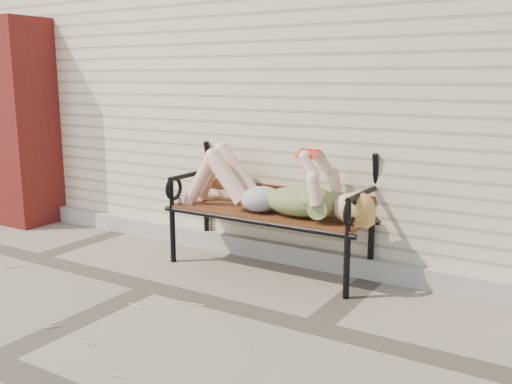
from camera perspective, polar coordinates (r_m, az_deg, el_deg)
The scene contains 7 objects.
ground at distance 4.10m, azimuth -10.31°, elevation -9.34°, with size 80.00×80.00×0.00m, color #756A5A.
house_wall at distance 6.39m, azimuth 7.77°, elevation 11.83°, with size 8.00×4.00×3.00m, color beige.
foundation_strip at distance 4.80m, azimuth -2.60°, elevation -5.13°, with size 8.00×0.10×0.15m, color gray.
brick_pillar at distance 6.08m, azimuth -22.29°, elevation 6.40°, with size 0.50×0.50×2.00m, color maroon.
garden_bench at distance 4.32m, azimuth 1.87°, elevation 0.26°, with size 1.67×0.67×1.08m.
reading_woman at distance 4.19m, azimuth 1.13°, elevation 0.43°, with size 1.58×0.36×0.50m.
straw_scatter at distance 3.61m, azimuth -20.06°, elevation -12.71°, with size 2.94×1.78×0.01m.
Camera 1 is at (2.59, -2.84, 1.44)m, focal length 40.00 mm.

